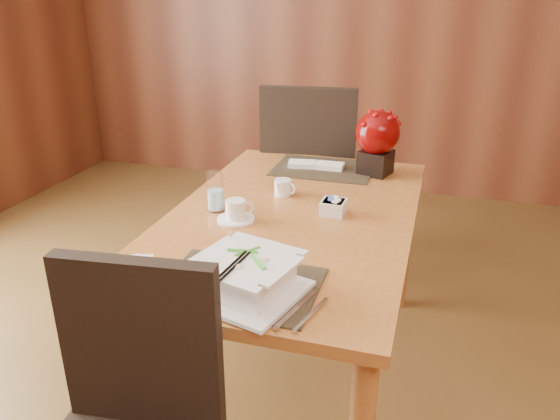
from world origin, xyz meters
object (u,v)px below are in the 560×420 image
(creamer_jug, at_px, (283,187))
(sugar_caddy, at_px, (333,207))
(coffee_cup, at_px, (236,212))
(far_chair, at_px, (310,171))
(water_glass, at_px, (215,191))
(soup_setting, at_px, (246,277))
(bread_plate, at_px, (123,270))
(dining_table, at_px, (291,237))
(berry_decor, at_px, (377,139))

(creamer_jug, bearing_deg, sugar_caddy, -10.73)
(coffee_cup, bearing_deg, far_chair, 88.38)
(sugar_caddy, relative_size, far_chair, 0.08)
(water_glass, distance_m, sugar_caddy, 0.45)
(soup_setting, relative_size, creamer_jug, 3.86)
(bread_plate, bearing_deg, sugar_caddy, 49.91)
(creamer_jug, bearing_deg, far_chair, 113.64)
(creamer_jug, relative_size, bread_plate, 0.54)
(dining_table, xyz_separation_m, far_chair, (-0.15, 0.91, -0.04))
(berry_decor, bearing_deg, dining_table, -113.11)
(berry_decor, height_order, bread_plate, berry_decor)
(water_glass, height_order, far_chair, far_chair)
(dining_table, height_order, bread_plate, bread_plate)
(dining_table, relative_size, bread_plate, 9.00)
(dining_table, bearing_deg, far_chair, 99.37)
(dining_table, relative_size, water_glass, 9.76)
(coffee_cup, relative_size, creamer_jug, 1.55)
(creamer_jug, distance_m, bread_plate, 0.80)
(coffee_cup, bearing_deg, creamer_jug, 73.19)
(creamer_jug, height_order, far_chair, far_chair)
(sugar_caddy, height_order, far_chair, far_chair)
(dining_table, relative_size, far_chair, 1.38)
(dining_table, relative_size, soup_setting, 4.33)
(soup_setting, xyz_separation_m, sugar_caddy, (0.11, 0.64, -0.03))
(coffee_cup, distance_m, water_glass, 0.13)
(sugar_caddy, bearing_deg, creamer_jug, 150.47)
(soup_setting, distance_m, water_glass, 0.63)
(creamer_jug, distance_m, sugar_caddy, 0.27)
(dining_table, height_order, soup_setting, soup_setting)
(water_glass, height_order, bread_plate, water_glass)
(coffee_cup, relative_size, berry_decor, 0.48)
(coffee_cup, height_order, creamer_jug, coffee_cup)
(creamer_jug, height_order, bread_plate, creamer_jug)
(water_glass, xyz_separation_m, berry_decor, (0.52, 0.61, 0.09))
(dining_table, bearing_deg, soup_setting, -86.49)
(creamer_jug, xyz_separation_m, sugar_caddy, (0.24, -0.13, -0.01))
(soup_setting, bearing_deg, water_glass, 135.28)
(soup_setting, height_order, coffee_cup, soup_setting)
(water_glass, relative_size, far_chair, 0.14)
(soup_setting, relative_size, far_chair, 0.32)
(sugar_caddy, relative_size, berry_decor, 0.31)
(creamer_jug, bearing_deg, bread_plate, -91.74)
(creamer_jug, distance_m, berry_decor, 0.51)
(creamer_jug, distance_m, far_chair, 0.75)
(creamer_jug, bearing_deg, water_glass, -111.79)
(dining_table, bearing_deg, sugar_caddy, 17.15)
(sugar_caddy, height_order, bread_plate, sugar_caddy)
(berry_decor, bearing_deg, creamer_jug, -130.97)
(coffee_cup, relative_size, sugar_caddy, 1.57)
(sugar_caddy, bearing_deg, coffee_cup, -153.47)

